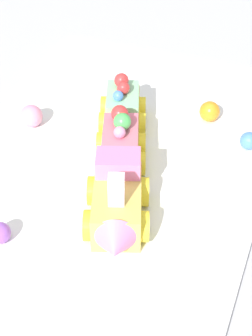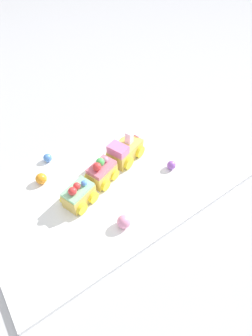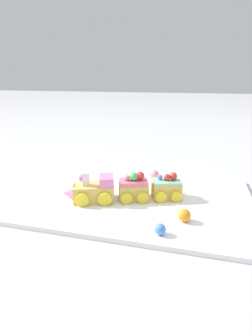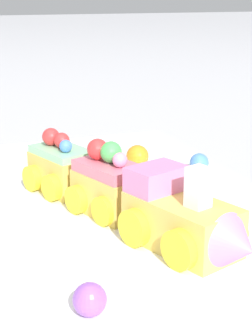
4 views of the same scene
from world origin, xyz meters
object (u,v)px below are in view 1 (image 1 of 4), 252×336
at_px(cake_train_locomotive, 117,207).
at_px(cake_car_strawberry, 121,145).
at_px(cake_car_mint, 123,108).
at_px(gumball_orange, 210,111).
at_px(gumball_blue, 249,141).
at_px(gumball_purple, 0,233).
at_px(gumball_pink, 31,116).

xyz_separation_m(cake_train_locomotive, cake_car_strawberry, (-0.11, -0.04, 0.00)).
bearing_deg(cake_car_mint, cake_car_strawberry, 0.11).
xyz_separation_m(cake_train_locomotive, cake_car_mint, (-0.19, -0.07, -0.00)).
bearing_deg(cake_car_mint, cake_train_locomotive, 0.04).
height_order(gumball_orange, gumball_blue, gumball_orange).
xyz_separation_m(cake_car_mint, gumball_purple, (0.26, -0.04, -0.01)).
height_order(gumball_pink, gumball_blue, gumball_pink).
distance_m(cake_car_strawberry, gumball_orange, 0.16).
bearing_deg(gumball_pink, gumball_blue, 100.72).
relative_size(gumball_purple, gumball_orange, 0.84).
bearing_deg(cake_car_mint, gumball_purple, -29.00).
distance_m(cake_train_locomotive, gumball_blue, 0.23).
bearing_deg(gumball_purple, cake_train_locomotive, 122.48).
distance_m(cake_train_locomotive, gumball_orange, 0.25).
bearing_deg(gumball_blue, cake_car_mint, -88.10).
height_order(cake_car_strawberry, gumball_purple, cake_car_strawberry).
xyz_separation_m(cake_car_mint, gumball_blue, (-0.01, 0.18, -0.01)).
distance_m(cake_car_strawberry, gumball_pink, 0.15).
bearing_deg(cake_train_locomotive, gumball_orange, 149.87).
distance_m(gumball_purple, gumball_blue, 0.35).
bearing_deg(cake_car_strawberry, gumball_purple, -41.89).
distance_m(cake_train_locomotive, cake_car_mint, 0.20).
bearing_deg(gumball_blue, gumball_purple, -39.98).
relative_size(cake_car_strawberry, cake_car_mint, 1.00).
xyz_separation_m(gumball_pink, gumball_blue, (-0.06, 0.30, -0.00)).
bearing_deg(cake_train_locomotive, gumball_blue, 130.92).
bearing_deg(gumball_blue, cake_train_locomotive, -29.84).
height_order(gumball_purple, gumball_orange, gumball_orange).
bearing_deg(gumball_blue, gumball_orange, -125.01).
distance_m(gumball_pink, gumball_blue, 0.30).
bearing_deg(cake_train_locomotive, cake_car_mint, -179.96).
distance_m(cake_train_locomotive, cake_car_strawberry, 0.11).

